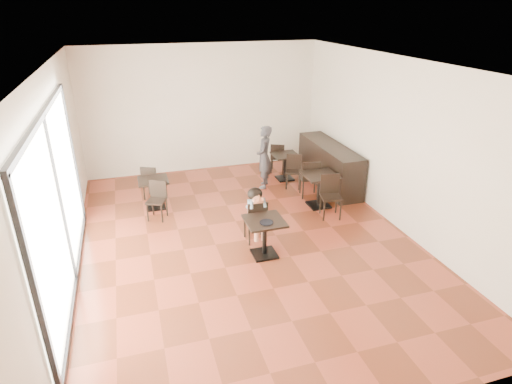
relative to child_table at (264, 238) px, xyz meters
name	(u,v)px	position (x,y,z in m)	size (l,w,h in m)	color
floor	(246,240)	(-0.17, 0.59, -0.34)	(6.00, 8.00, 0.01)	brown
ceiling	(244,63)	(-0.17, 0.59, 2.86)	(6.00, 8.00, 0.01)	silver
wall_back	(203,109)	(-0.17, 4.59, 1.26)	(6.00, 0.01, 3.20)	silver
wall_front	(365,301)	(-0.17, -3.41, 1.26)	(6.00, 0.01, 3.20)	silver
wall_left	(57,178)	(-3.17, 0.59, 1.26)	(0.01, 8.00, 3.20)	silver
wall_right	(396,144)	(2.83, 0.59, 1.26)	(0.01, 8.00, 3.20)	silver
storefront_window	(58,203)	(-3.14, 0.09, 1.06)	(0.04, 4.50, 2.60)	white
child_table	(264,238)	(0.00, 0.00, 0.00)	(0.65, 0.65, 0.69)	black
child_chair	(255,220)	(0.00, 0.55, 0.07)	(0.37, 0.37, 0.83)	black
child	(255,215)	(0.00, 0.55, 0.18)	(0.37, 0.52, 1.04)	gray
plate	(266,222)	(0.00, -0.10, 0.35)	(0.23, 0.23, 0.01)	black
pizza_slice	(258,200)	(0.00, 0.36, 0.56)	(0.24, 0.19, 0.06)	tan
adult_patron	(264,157)	(0.95, 2.93, 0.40)	(0.55, 0.36, 1.50)	#35353A
cafe_table_mid	(319,190)	(1.76, 1.55, 0.02)	(0.70, 0.70, 0.74)	black
cafe_table_left	(154,194)	(-1.66, 2.52, -0.02)	(0.62, 0.62, 0.65)	black
cafe_table_back	(285,167)	(1.60, 3.23, -0.02)	(0.62, 0.62, 0.65)	black
chair_mid_a	(309,178)	(1.76, 2.10, 0.10)	(0.40, 0.40, 0.88)	black
chair_mid_b	(331,197)	(1.76, 1.00, 0.10)	(0.40, 0.40, 0.88)	black
chair_left_a	(152,181)	(-1.66, 3.07, 0.05)	(0.35, 0.35, 0.79)	black
chair_left_b	(156,201)	(-1.66, 1.97, 0.05)	(0.35, 0.35, 0.79)	black
chair_back_a	(278,157)	(1.60, 3.78, 0.05)	(0.35, 0.35, 0.79)	black
chair_back_b	(293,172)	(1.60, 2.68, 0.05)	(0.35, 0.35, 0.79)	black
service_counter	(329,165)	(2.48, 2.59, 0.16)	(0.60, 2.40, 1.00)	black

